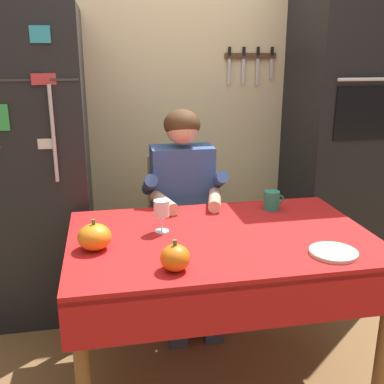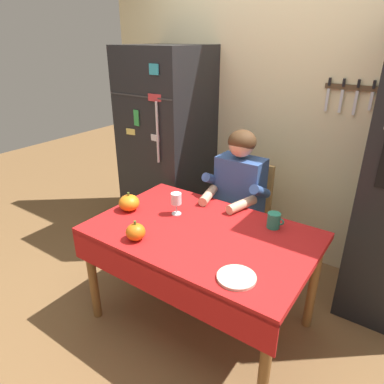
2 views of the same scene
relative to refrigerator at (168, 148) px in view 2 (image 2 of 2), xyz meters
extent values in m
plane|color=brown|center=(0.95, -0.96, -0.90)|extent=(10.00, 10.00, 0.00)
cube|color=beige|center=(1.00, 0.39, 0.40)|extent=(3.70, 0.10, 2.60)
cube|color=#4C3823|center=(1.45, 0.33, 0.63)|extent=(0.36, 0.02, 0.04)
cube|color=silver|center=(1.30, 0.32, 0.52)|extent=(0.02, 0.01, 0.17)
cube|color=black|center=(1.30, 0.32, 0.66)|extent=(0.02, 0.01, 0.06)
cube|color=silver|center=(1.40, 0.32, 0.52)|extent=(0.02, 0.01, 0.17)
cube|color=black|center=(1.40, 0.32, 0.66)|extent=(0.02, 0.01, 0.06)
cube|color=silver|center=(1.50, 0.32, 0.52)|extent=(0.02, 0.01, 0.17)
cube|color=black|center=(1.50, 0.32, 0.66)|extent=(0.02, 0.01, 0.06)
cube|color=silver|center=(1.60, 0.32, 0.54)|extent=(0.02, 0.01, 0.13)
cube|color=black|center=(1.60, 0.32, 0.66)|extent=(0.02, 0.01, 0.06)
cube|color=black|center=(0.00, 0.00, 0.00)|extent=(0.68, 0.68, 1.80)
cylinder|color=silver|center=(0.19, -0.36, 0.25)|extent=(0.02, 0.02, 0.50)
cube|color=#333335|center=(0.00, -0.34, 0.52)|extent=(0.67, 0.01, 0.01)
cube|color=teal|center=(0.17, -0.35, 0.73)|extent=(0.10, 0.02, 0.08)
cube|color=#E5D666|center=(-0.13, -0.35, 0.21)|extent=(0.09, 0.02, 0.05)
cube|color=green|center=(-0.05, -0.35, 0.34)|extent=(0.06, 0.02, 0.13)
cube|color=silver|center=(0.15, -0.35, 0.20)|extent=(0.09, 0.01, 0.05)
cube|color=#B73338|center=(0.16, -0.35, 0.52)|extent=(0.12, 0.03, 0.06)
cylinder|color=brown|center=(0.31, -1.25, -0.55)|extent=(0.06, 0.06, 0.70)
cylinder|color=brown|center=(0.31, -0.47, -0.55)|extent=(0.06, 0.06, 0.70)
cylinder|color=brown|center=(1.59, -1.25, -0.55)|extent=(0.06, 0.06, 0.70)
cylinder|color=brown|center=(1.59, -0.47, -0.55)|extent=(0.06, 0.06, 0.70)
cube|color=red|center=(0.95, -0.86, -0.18)|extent=(1.40, 0.90, 0.04)
cube|color=red|center=(0.95, -1.30, -0.28)|extent=(1.40, 0.01, 0.20)
cube|color=tan|center=(0.88, -0.17, -0.47)|extent=(0.40, 0.40, 0.04)
cube|color=tan|center=(0.88, 0.01, -0.21)|extent=(0.36, 0.04, 0.48)
cylinder|color=tan|center=(0.71, -0.34, -0.69)|extent=(0.04, 0.04, 0.41)
cylinder|color=tan|center=(0.71, 0.00, -0.69)|extent=(0.04, 0.04, 0.41)
cylinder|color=tan|center=(1.05, -0.34, -0.69)|extent=(0.04, 0.04, 0.41)
cylinder|color=tan|center=(1.05, 0.00, -0.69)|extent=(0.04, 0.04, 0.41)
cube|color=#38384C|center=(0.78, -0.55, -0.86)|extent=(0.10, 0.22, 0.08)
cube|color=#38384C|center=(0.98, -0.55, -0.86)|extent=(0.10, 0.22, 0.08)
cylinder|color=#38384C|center=(0.78, -0.49, -0.67)|extent=(0.09, 0.09, 0.38)
cylinder|color=#38384C|center=(0.98, -0.49, -0.67)|extent=(0.09, 0.09, 0.38)
cube|color=#38384C|center=(0.79, -0.33, -0.40)|extent=(0.12, 0.40, 0.11)
cube|color=#38384C|center=(0.97, -0.33, -0.40)|extent=(0.12, 0.40, 0.11)
cube|color=#33518E|center=(0.88, -0.21, -0.11)|extent=(0.36, 0.20, 0.48)
cylinder|color=#33518E|center=(0.68, -0.28, -0.07)|extent=(0.07, 0.26, 0.18)
cylinder|color=#33518E|center=(1.08, -0.28, -0.07)|extent=(0.07, 0.26, 0.18)
cylinder|color=#D8A884|center=(0.74, -0.45, -0.13)|extent=(0.13, 0.27, 0.07)
cylinder|color=#D8A884|center=(1.02, -0.45, -0.13)|extent=(0.13, 0.27, 0.07)
sphere|color=#D8A884|center=(0.88, -0.23, 0.24)|extent=(0.19, 0.19, 0.19)
ellipsoid|color=#472D19|center=(0.88, -0.22, 0.26)|extent=(0.21, 0.21, 0.17)
cylinder|color=#237F66|center=(1.31, -0.56, -0.11)|extent=(0.08, 0.08, 0.10)
torus|color=#237F66|center=(1.35, -0.56, -0.10)|extent=(0.05, 0.01, 0.05)
cylinder|color=white|center=(0.68, -0.77, -0.16)|extent=(0.07, 0.07, 0.01)
cylinder|color=white|center=(0.68, -0.77, -0.12)|extent=(0.01, 0.01, 0.07)
cylinder|color=white|center=(0.68, -0.77, -0.04)|extent=(0.07, 0.07, 0.08)
ellipsoid|color=orange|center=(0.68, -1.17, -0.11)|extent=(0.12, 0.12, 0.11)
cylinder|color=#4C6023|center=(0.68, -1.17, -0.04)|extent=(0.02, 0.02, 0.02)
ellipsoid|color=orange|center=(0.38, -0.91, -0.10)|extent=(0.14, 0.14, 0.11)
cylinder|color=#4C6023|center=(0.38, -0.91, -0.04)|extent=(0.02, 0.02, 0.02)
cylinder|color=beige|center=(1.36, -1.16, -0.15)|extent=(0.20, 0.20, 0.02)
camera|label=1|loc=(0.44, -2.77, 0.65)|focal=42.80mm
camera|label=2|loc=(1.99, -2.45, 0.96)|focal=32.40mm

